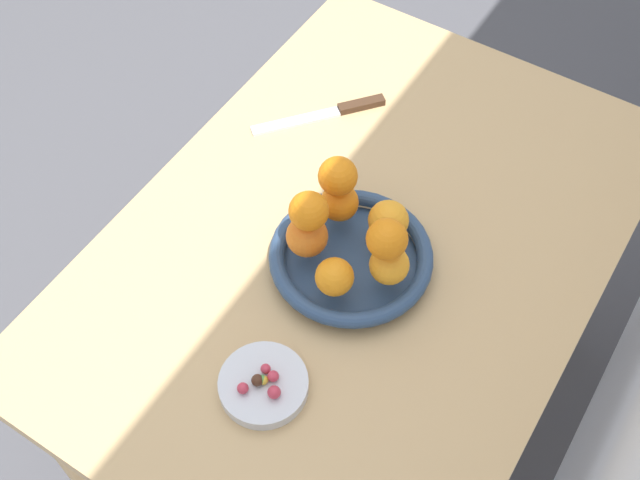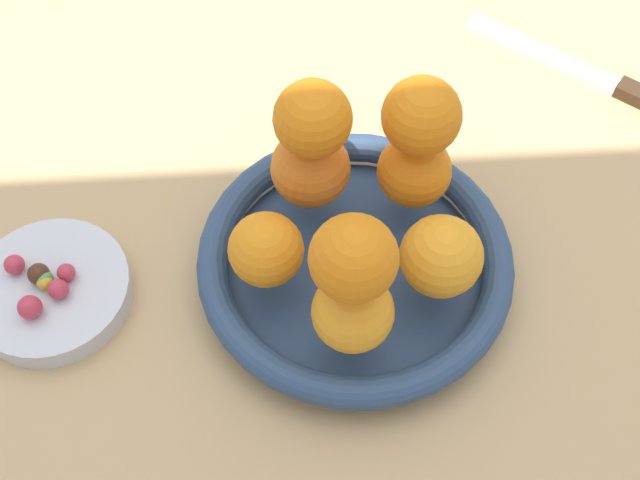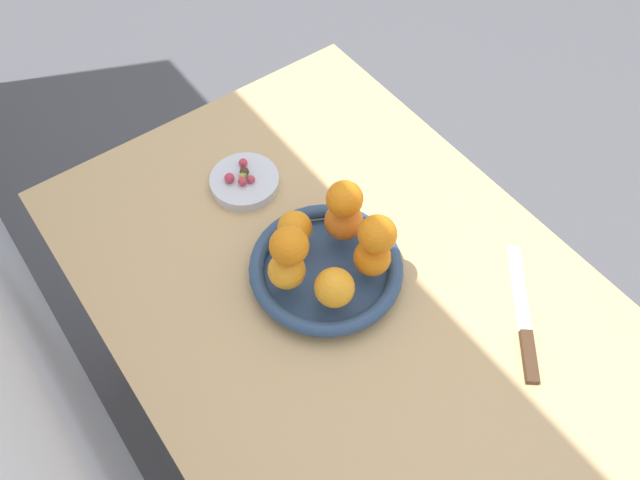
# 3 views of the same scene
# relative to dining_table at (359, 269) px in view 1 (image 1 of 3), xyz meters

# --- Properties ---
(ground_plane) EXTENTS (6.00, 6.00, 0.00)m
(ground_plane) POSITION_rel_dining_table_xyz_m (0.00, 0.00, -0.65)
(ground_plane) COLOR #4C4C51
(dining_table) EXTENTS (1.10, 0.76, 0.74)m
(dining_table) POSITION_rel_dining_table_xyz_m (0.00, 0.00, 0.00)
(dining_table) COLOR tan
(dining_table) RESTS_ON ground_plane
(fruit_bowl) EXTENTS (0.27, 0.27, 0.04)m
(fruit_bowl) POSITION_rel_dining_table_xyz_m (0.05, 0.01, 0.11)
(fruit_bowl) COLOR navy
(fruit_bowl) RESTS_ON dining_table
(candy_dish) EXTENTS (0.13, 0.13, 0.02)m
(candy_dish) POSITION_rel_dining_table_xyz_m (0.31, 0.02, 0.10)
(candy_dish) COLOR silver
(candy_dish) RESTS_ON dining_table
(orange_0) EXTENTS (0.06, 0.06, 0.06)m
(orange_0) POSITION_rel_dining_table_xyz_m (0.00, -0.04, 0.16)
(orange_0) COLOR orange
(orange_0) RESTS_ON fruit_bowl
(orange_1) EXTENTS (0.07, 0.07, 0.07)m
(orange_1) POSITION_rel_dining_table_xyz_m (0.09, -0.05, 0.16)
(orange_1) COLOR orange
(orange_1) RESTS_ON fruit_bowl
(orange_2) EXTENTS (0.06, 0.06, 0.06)m
(orange_2) POSITION_rel_dining_table_xyz_m (0.13, 0.02, 0.16)
(orange_2) COLOR orange
(orange_2) RESTS_ON fruit_bowl
(orange_3) EXTENTS (0.06, 0.06, 0.06)m
(orange_3) POSITION_rel_dining_table_xyz_m (0.06, 0.08, 0.16)
(orange_3) COLOR orange
(orange_3) RESTS_ON fruit_bowl
(orange_4) EXTENTS (0.07, 0.07, 0.07)m
(orange_4) POSITION_rel_dining_table_xyz_m (-0.01, 0.04, 0.16)
(orange_4) COLOR orange
(orange_4) RESTS_ON fruit_bowl
(orange_5) EXTENTS (0.06, 0.06, 0.06)m
(orange_5) POSITION_rel_dining_table_xyz_m (-0.00, -0.05, 0.22)
(orange_5) COLOR orange
(orange_5) RESTS_ON orange_0
(orange_6) EXTENTS (0.06, 0.06, 0.06)m
(orange_6) POSITION_rel_dining_table_xyz_m (0.08, -0.05, 0.23)
(orange_6) COLOR orange
(orange_6) RESTS_ON orange_1
(orange_7) EXTENTS (0.06, 0.06, 0.06)m
(orange_7) POSITION_rel_dining_table_xyz_m (0.06, 0.08, 0.22)
(orange_7) COLOR orange
(orange_7) RESTS_ON orange_3
(candy_ball_0) EXTENTS (0.02, 0.02, 0.02)m
(candy_ball_0) POSITION_rel_dining_table_xyz_m (0.34, -0.00, 0.12)
(candy_ball_0) COLOR #C6384C
(candy_ball_0) RESTS_ON candy_dish
(candy_ball_1) EXTENTS (0.01, 0.01, 0.01)m
(candy_ball_1) POSITION_rel_dining_table_xyz_m (0.31, 0.02, 0.12)
(candy_ball_1) COLOR gold
(candy_ball_1) RESTS_ON candy_dish
(candy_ball_2) EXTENTS (0.02, 0.02, 0.02)m
(candy_ball_2) POSITION_rel_dining_table_xyz_m (0.32, 0.04, 0.12)
(candy_ball_2) COLOR #C6384C
(candy_ball_2) RESTS_ON candy_dish
(candy_ball_3) EXTENTS (0.02, 0.02, 0.02)m
(candy_ball_3) POSITION_rel_dining_table_xyz_m (0.30, 0.03, 0.12)
(candy_ball_3) COLOR #C6384C
(candy_ball_3) RESTS_ON candy_dish
(candy_ball_4) EXTENTS (0.01, 0.01, 0.01)m
(candy_ball_4) POSITION_rel_dining_table_xyz_m (0.31, 0.02, 0.12)
(candy_ball_4) COLOR #4C9947
(candy_ball_4) RESTS_ON candy_dish
(candy_ball_5) EXTENTS (0.02, 0.02, 0.02)m
(candy_ball_5) POSITION_rel_dining_table_xyz_m (0.31, 0.01, 0.12)
(candy_ball_5) COLOR #472819
(candy_ball_5) RESTS_ON candy_dish
(candy_ball_6) EXTENTS (0.02, 0.02, 0.02)m
(candy_ball_6) POSITION_rel_dining_table_xyz_m (0.31, 0.01, 0.12)
(candy_ball_6) COLOR #472819
(candy_ball_6) RESTS_ON candy_dish
(candy_ball_7) EXTENTS (0.02, 0.02, 0.02)m
(candy_ball_7) POSITION_rel_dining_table_xyz_m (0.29, 0.01, 0.12)
(candy_ball_7) COLOR #C6384C
(candy_ball_7) RESTS_ON candy_dish
(knife) EXTENTS (0.21, 0.18, 0.01)m
(knife) POSITION_rel_dining_table_xyz_m (-0.22, -0.20, 0.09)
(knife) COLOR #3F2819
(knife) RESTS_ON dining_table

